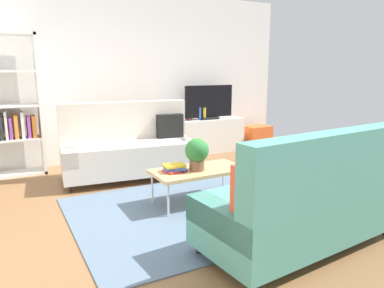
% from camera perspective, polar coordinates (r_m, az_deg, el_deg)
% --- Properties ---
extents(ground_plane, '(7.68, 7.68, 0.00)m').
position_cam_1_polar(ground_plane, '(4.29, 1.21, -9.95)').
color(ground_plane, brown).
extents(wall_far, '(6.40, 0.12, 2.90)m').
position_cam_1_polar(wall_far, '(6.58, -10.91, 10.37)').
color(wall_far, white).
rests_on(wall_far, ground_plane).
extents(area_rug, '(2.90, 2.20, 0.01)m').
position_cam_1_polar(area_rug, '(4.26, 1.72, -10.07)').
color(area_rug, slate).
rests_on(area_rug, ground_plane).
extents(couch_beige, '(1.98, 1.03, 1.10)m').
position_cam_1_polar(couch_beige, '(5.43, -9.81, -0.61)').
color(couch_beige, beige).
rests_on(couch_beige, ground_plane).
extents(couch_green, '(1.96, 1.00, 1.10)m').
position_cam_1_polar(couch_green, '(3.39, 17.37, -8.58)').
color(couch_green, teal).
rests_on(couch_green, ground_plane).
extents(coffee_table, '(1.10, 0.56, 0.42)m').
position_cam_1_polar(coffee_table, '(4.32, 1.01, -4.31)').
color(coffee_table, tan).
rests_on(coffee_table, ground_plane).
extents(tv_console, '(1.40, 0.44, 0.64)m').
position_cam_1_polar(tv_console, '(7.01, 2.54, 1.35)').
color(tv_console, silver).
rests_on(tv_console, ground_plane).
extents(tv, '(1.00, 0.20, 0.64)m').
position_cam_1_polar(tv, '(6.91, 2.67, 6.49)').
color(tv, black).
rests_on(tv, tv_console).
extents(bookshelf, '(1.10, 0.36, 2.10)m').
position_cam_1_polar(bookshelf, '(5.99, -27.86, 4.33)').
color(bookshelf, white).
rests_on(bookshelf, ground_plane).
extents(storage_trunk, '(0.52, 0.40, 0.44)m').
position_cam_1_polar(storage_trunk, '(7.56, 10.12, 1.17)').
color(storage_trunk, orange).
rests_on(storage_trunk, ground_plane).
extents(potted_plant, '(0.28, 0.28, 0.38)m').
position_cam_1_polar(potted_plant, '(4.21, 0.78, -1.36)').
color(potted_plant, brown).
rests_on(potted_plant, coffee_table).
extents(table_book_0, '(0.28, 0.23, 0.03)m').
position_cam_1_polar(table_book_0, '(4.21, -2.77, -4.18)').
color(table_book_0, red).
rests_on(table_book_0, coffee_table).
extents(table_book_1, '(0.28, 0.23, 0.03)m').
position_cam_1_polar(table_book_1, '(4.20, -2.77, -3.78)').
color(table_book_1, '#3359B2').
rests_on(table_book_1, table_book_0).
extents(table_book_2, '(0.26, 0.20, 0.02)m').
position_cam_1_polar(table_book_2, '(4.19, -2.78, -3.39)').
color(table_book_2, gold).
rests_on(table_book_2, table_book_1).
extents(vase_0, '(0.13, 0.13, 0.13)m').
position_cam_1_polar(vase_0, '(6.72, -1.93, 4.23)').
color(vase_0, '#4C72B2').
rests_on(vase_0, tv_console).
extents(vase_1, '(0.13, 0.13, 0.14)m').
position_cam_1_polar(vase_1, '(6.81, -0.50, 4.39)').
color(vase_1, '#B24C4C').
rests_on(vase_1, tv_console).
extents(bottle_0, '(0.05, 0.05, 0.24)m').
position_cam_1_polar(bottle_0, '(6.81, 1.23, 4.79)').
color(bottle_0, '#3359B2').
rests_on(bottle_0, tv_console).
extents(bottle_1, '(0.06, 0.06, 0.23)m').
position_cam_1_polar(bottle_1, '(6.86, 1.95, 4.79)').
color(bottle_1, gold).
rests_on(bottle_1, tv_console).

